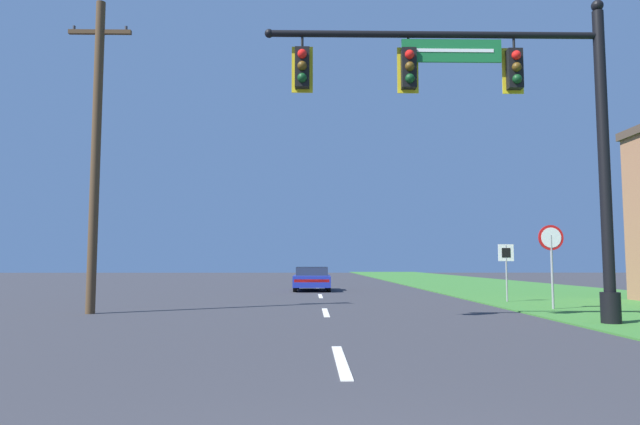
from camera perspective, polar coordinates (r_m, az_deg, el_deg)
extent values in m
cube|color=#38752D|center=(34.14, 17.84, -7.15)|extent=(10.00, 110.00, 0.04)
cube|color=silver|center=(8.44, 2.11, -14.62)|extent=(0.16, 2.80, 0.01)
cube|color=silver|center=(16.37, 0.57, -9.97)|extent=(0.16, 2.80, 0.01)
cube|color=silver|center=(24.35, 0.05, -8.36)|extent=(0.16, 2.80, 0.01)
cube|color=silver|center=(32.34, -0.22, -7.54)|extent=(0.16, 2.80, 0.01)
cube|color=silver|center=(40.33, -0.37, -7.05)|extent=(0.16, 2.80, 0.01)
cylinder|color=black|center=(14.70, 27.07, -8.48)|extent=(0.44, 0.44, 0.70)
cylinder|color=black|center=(14.85, 26.55, 4.40)|extent=(0.26, 0.26, 7.34)
sphere|color=black|center=(15.89, 25.98, 18.09)|extent=(0.28, 0.28, 0.28)
cylinder|color=black|center=(14.35, 11.39, 17.04)|extent=(7.82, 0.16, 0.16)
sphere|color=black|center=(14.08, -5.12, 17.41)|extent=(0.21, 0.21, 0.21)
cube|color=#196B33|center=(14.29, 13.01, 15.47)|extent=(2.36, 0.06, 0.55)
cube|color=white|center=(14.26, 13.05, 15.51)|extent=(1.98, 0.01, 0.08)
cylinder|color=black|center=(13.98, -1.78, 16.78)|extent=(0.06, 0.06, 0.35)
cube|color=yellow|center=(13.88, -1.78, 14.08)|extent=(0.50, 0.03, 1.11)
cube|color=black|center=(13.75, -1.79, 14.26)|extent=(0.34, 0.24, 0.95)
sphere|color=red|center=(13.71, -1.80, 15.58)|extent=(0.22, 0.22, 0.22)
sphere|color=#51380F|center=(13.62, -1.80, 14.46)|extent=(0.22, 0.22, 0.22)
sphere|color=#0F3D19|center=(13.52, -1.80, 13.32)|extent=(0.22, 0.22, 0.22)
cylinder|color=black|center=(14.17, 8.83, 16.53)|extent=(0.06, 0.06, 0.35)
cube|color=yellow|center=(14.07, 8.77, 13.87)|extent=(0.50, 0.03, 1.11)
cube|color=black|center=(13.94, 8.87, 14.05)|extent=(0.34, 0.24, 0.95)
sphere|color=red|center=(13.91, 8.95, 15.34)|extent=(0.22, 0.22, 0.22)
sphere|color=#51380F|center=(13.81, 8.97, 14.23)|extent=(0.22, 0.22, 0.22)
sphere|color=#0F3D19|center=(13.72, 8.99, 13.11)|extent=(0.22, 0.22, 0.22)
cylinder|color=black|center=(14.78, 18.81, 15.81)|extent=(0.06, 0.06, 0.35)
cube|color=yellow|center=(14.69, 18.70, 13.26)|extent=(0.50, 0.03, 1.11)
cube|color=black|center=(14.57, 18.88, 13.42)|extent=(0.34, 0.24, 0.95)
sphere|color=red|center=(14.53, 19.04, 14.65)|extent=(0.22, 0.22, 0.22)
sphere|color=#51380F|center=(14.44, 19.08, 13.58)|extent=(0.22, 0.22, 0.22)
sphere|color=#0F3D19|center=(14.35, 19.11, 12.51)|extent=(0.22, 0.22, 0.22)
cylinder|color=black|center=(30.71, 0.71, -7.09)|extent=(0.22, 0.64, 0.64)
cylinder|color=black|center=(30.71, -2.30, -7.08)|extent=(0.22, 0.64, 0.64)
cylinder|color=black|center=(27.88, 0.83, -7.29)|extent=(0.22, 0.64, 0.64)
cylinder|color=black|center=(27.89, -2.49, -7.29)|extent=(0.22, 0.64, 0.64)
cube|color=#1E2D9E|center=(29.28, -0.81, -6.84)|extent=(1.86, 4.24, 0.55)
cube|color=#283342|center=(29.38, -0.81, -5.88)|extent=(1.62, 1.79, 0.42)
cube|color=#1E2D9E|center=(29.37, -0.81, -5.53)|extent=(1.58, 1.75, 0.06)
cube|color=#B71414|center=(27.20, -0.84, -6.85)|extent=(1.67, 0.07, 0.14)
cylinder|color=gray|center=(18.48, 22.19, -5.52)|extent=(0.07, 0.07, 2.20)
cylinder|color=red|center=(18.50, 22.09, -2.34)|extent=(0.76, 0.04, 0.76)
cylinder|color=white|center=(18.47, 22.12, -2.34)|extent=(0.61, 0.01, 0.61)
cylinder|color=gray|center=(21.47, 18.15, -5.79)|extent=(0.06, 0.06, 2.00)
cube|color=white|center=(21.47, 18.10, -3.84)|extent=(0.55, 0.04, 0.60)
cube|color=black|center=(21.45, 18.12, -3.84)|extent=(0.31, 0.01, 0.34)
cylinder|color=#4C3823|center=(17.49, -21.52, 5.45)|extent=(0.26, 0.26, 8.98)
cube|color=#4C3823|center=(18.46, -21.14, 16.48)|extent=(1.80, 0.12, 0.12)
cylinder|color=#333338|center=(18.76, -23.37, 16.59)|extent=(0.08, 0.08, 0.12)
cylinder|color=#333338|center=(18.27, -18.82, 17.04)|extent=(0.08, 0.08, 0.12)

